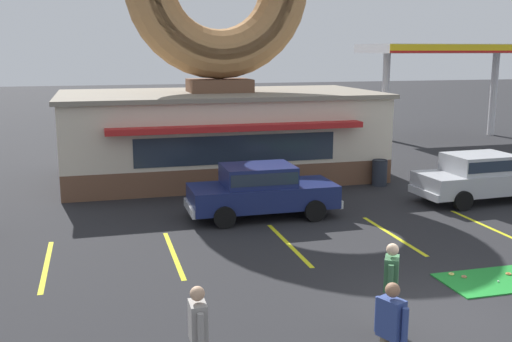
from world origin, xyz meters
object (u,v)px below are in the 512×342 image
object	(u,v)px
pedestrian_leather_jacket_man	(391,284)
trash_bin	(380,172)
pedestrian_blue_sweater_man	(391,330)
pedestrian_hooded_kid	(198,334)
car_navy	(261,189)
golf_ball	(498,281)
car_silver	(481,175)

from	to	relation	value
pedestrian_leather_jacket_man	trash_bin	xyz separation A→B (m)	(5.23, 10.88, -0.42)
pedestrian_blue_sweater_man	pedestrian_hooded_kid	xyz separation A→B (m)	(-2.76, 0.63, -0.01)
pedestrian_hooded_kid	pedestrian_leather_jacket_man	bearing A→B (deg)	15.53
car_navy	pedestrian_hooded_kid	world-z (taller)	pedestrian_hooded_kid
golf_ball	trash_bin	xyz separation A→B (m)	(1.86, 9.43, 0.45)
car_navy	pedestrian_hooded_kid	size ratio (longest dim) A/B	2.76
car_navy	golf_ball	bearing A→B (deg)	-61.13
pedestrian_blue_sweater_man	trash_bin	xyz separation A→B (m)	(6.09, 12.52, -0.42)
golf_ball	trash_bin	distance (m)	9.63
pedestrian_hooded_kid	trash_bin	bearing A→B (deg)	53.34
pedestrian_leather_jacket_man	trash_bin	distance (m)	12.08
car_silver	pedestrian_leather_jacket_man	world-z (taller)	pedestrian_leather_jacket_man
pedestrian_blue_sweater_man	car_navy	bearing A→B (deg)	86.01
trash_bin	car_silver	bearing A→B (deg)	-54.01
car_silver	car_navy	world-z (taller)	same
pedestrian_leather_jacket_man	car_silver	bearing A→B (deg)	46.74
pedestrian_blue_sweater_man	pedestrian_leather_jacket_man	bearing A→B (deg)	62.32
car_silver	golf_ball	bearing A→B (deg)	-122.17
car_silver	pedestrian_leather_jacket_man	distance (m)	10.81
pedestrian_leather_jacket_man	trash_bin	world-z (taller)	pedestrian_leather_jacket_man
trash_bin	golf_ball	bearing A→B (deg)	-101.15
car_navy	pedestrian_leather_jacket_man	size ratio (longest dim) A/B	2.74
pedestrian_blue_sweater_man	pedestrian_hooded_kid	distance (m)	2.83
car_silver	trash_bin	xyz separation A→B (m)	(-2.18, 3.01, -0.37)
golf_ball	car_navy	distance (m)	7.42
pedestrian_hooded_kid	trash_bin	size ratio (longest dim) A/B	1.70
pedestrian_blue_sweater_man	pedestrian_hooded_kid	size ratio (longest dim) A/B	1.01
car_navy	pedestrian_blue_sweater_man	bearing A→B (deg)	-93.99
trash_bin	car_navy	bearing A→B (deg)	-151.23
golf_ball	car_navy	xyz separation A→B (m)	(-3.56, 6.46, 0.82)
pedestrian_hooded_kid	golf_ball	bearing A→B (deg)	19.35
car_silver	pedestrian_blue_sweater_man	world-z (taller)	pedestrian_blue_sweater_man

